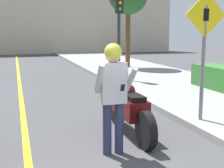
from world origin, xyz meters
TOP-DOWN VIEW (x-y plane):
  - road_center_line at (-0.60, 6.00)m, footprint 0.12×36.00m
  - building_backdrop at (0.00, 26.00)m, footprint 28.00×1.20m
  - motorcycle at (1.33, 2.66)m, footprint 0.62×2.21m
  - person_biker at (0.74, 1.85)m, footprint 0.59×0.49m
  - crossing_sign at (2.95, 2.74)m, footprint 0.91×0.08m
  - traffic_light at (3.13, 8.67)m, footprint 0.26×0.30m

SIDE VIEW (x-z plane):
  - road_center_line at x=-0.60m, z-range 0.00..0.01m
  - motorcycle at x=1.33m, z-range -0.14..1.17m
  - person_biker at x=0.74m, z-range 0.21..2.01m
  - crossing_sign at x=2.95m, z-range 0.41..3.01m
  - traffic_light at x=3.13m, z-range 0.80..4.06m
  - building_backdrop at x=0.00m, z-range 0.00..6.20m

